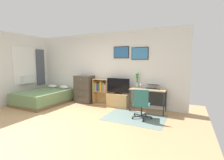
# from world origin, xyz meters

# --- Properties ---
(ground_plane) EXTENTS (7.20, 7.20, 0.00)m
(ground_plane) POSITION_xyz_m (0.00, 0.00, 0.00)
(ground_plane) COLOR tan
(wall_back_with_posters) EXTENTS (6.12, 0.09, 2.70)m
(wall_back_with_posters) POSITION_xyz_m (0.01, 2.43, 1.36)
(wall_back_with_posters) COLOR silver
(wall_back_with_posters) RESTS_ON ground_plane
(area_rug) EXTENTS (1.70, 1.20, 0.01)m
(area_rug) POSITION_xyz_m (1.65, 1.31, 0.00)
(area_rug) COLOR slate
(area_rug) RESTS_ON ground_plane
(bed) EXTENTS (1.53, 2.00, 0.62)m
(bed) POSITION_xyz_m (-2.02, 1.38, 0.25)
(bed) COLOR brown
(bed) RESTS_ON ground_plane
(dresser) EXTENTS (0.74, 0.46, 1.08)m
(dresser) POSITION_xyz_m (-0.71, 2.15, 0.54)
(dresser) COLOR #4C4238
(dresser) RESTS_ON ground_plane
(bookshelf) EXTENTS (0.60, 0.30, 0.96)m
(bookshelf) POSITION_xyz_m (0.03, 2.21, 0.58)
(bookshelf) COLOR tan
(bookshelf) RESTS_ON ground_plane
(tv_stand) EXTENTS (0.77, 0.41, 0.48)m
(tv_stand) POSITION_xyz_m (0.76, 2.17, 0.24)
(tv_stand) COLOR tan
(tv_stand) RESTS_ON ground_plane
(television) EXTENTS (0.85, 0.16, 0.55)m
(television) POSITION_xyz_m (0.76, 2.15, 0.76)
(television) COLOR black
(television) RESTS_ON tv_stand
(desk) EXTENTS (1.12, 0.56, 0.74)m
(desk) POSITION_xyz_m (1.85, 2.17, 0.60)
(desk) COLOR tan
(desk) RESTS_ON ground_plane
(office_chair) EXTENTS (0.58, 0.58, 0.86)m
(office_chair) POSITION_xyz_m (1.85, 1.28, 0.46)
(office_chair) COLOR #232326
(office_chair) RESTS_ON ground_plane
(laptop) EXTENTS (0.40, 0.43, 0.17)m
(laptop) POSITION_xyz_m (1.94, 2.20, 0.81)
(laptop) COLOR #B7B7BC
(laptop) RESTS_ON desk
(computer_mouse) EXTENTS (0.06, 0.10, 0.03)m
(computer_mouse) POSITION_xyz_m (2.18, 2.07, 0.76)
(computer_mouse) COLOR #262628
(computer_mouse) RESTS_ON desk
(bamboo_vase) EXTENTS (0.11, 0.10, 0.48)m
(bamboo_vase) POSITION_xyz_m (1.42, 2.29, 1.00)
(bamboo_vase) COLOR silver
(bamboo_vase) RESTS_ON desk
(wine_glass) EXTENTS (0.07, 0.07, 0.18)m
(wine_glass) POSITION_xyz_m (1.61, 2.06, 0.87)
(wine_glass) COLOR silver
(wine_glass) RESTS_ON desk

